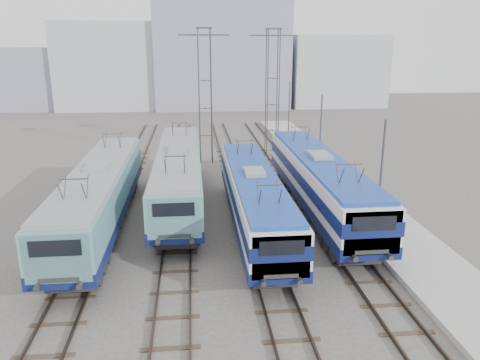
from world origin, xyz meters
name	(u,v)px	position (x,y,z in m)	size (l,w,h in m)	color
ground	(222,270)	(0.00, 0.00, 0.00)	(160.00, 160.00, 0.00)	#514C47
platform	(364,206)	(10.20, 8.00, 0.15)	(4.00, 70.00, 0.30)	#9E9E99
locomotive_far_left	(99,193)	(-6.75, 5.81, 2.31)	(2.94, 18.61, 3.50)	#0D174A
locomotive_center_left	(179,173)	(-2.25, 9.83, 2.32)	(2.95, 18.66, 3.51)	#0D174A
locomotive_center_right	(255,196)	(2.25, 4.74, 2.20)	(2.71, 17.15, 3.22)	#0D174A
locomotive_far_right	(319,179)	(6.75, 7.13, 2.38)	(2.96, 18.70, 3.52)	#0D174A
catenary_tower_west	(205,90)	(0.00, 22.00, 6.64)	(4.50, 1.20, 12.00)	#3F4247
catenary_tower_east	(272,87)	(6.50, 24.00, 6.64)	(4.50, 1.20, 12.00)	#3F4247
mast_front	(380,185)	(8.60, 2.00, 3.50)	(0.12, 0.12, 7.00)	#3F4247
mast_mid	(320,140)	(8.60, 14.00, 3.50)	(0.12, 0.12, 7.00)	#3F4247
mast_rear	(289,117)	(8.60, 26.00, 3.50)	(0.12, 0.12, 7.00)	#3F4247
building_west	(115,66)	(-14.00, 62.00, 7.00)	(18.00, 12.00, 14.00)	#A6B0B9
building_center	(221,53)	(4.00, 62.00, 9.00)	(22.00, 14.00, 18.00)	#848BA1
building_east	(334,71)	(24.00, 62.00, 6.00)	(16.00, 12.00, 12.00)	#A6B0B9
building_far_west	(18,79)	(-30.00, 62.00, 5.00)	(14.00, 10.00, 10.00)	#848BA1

